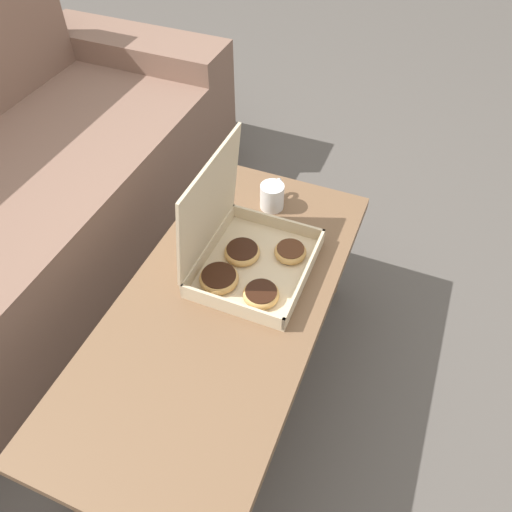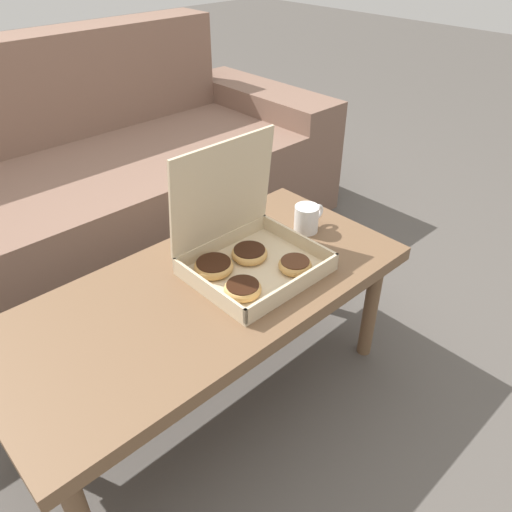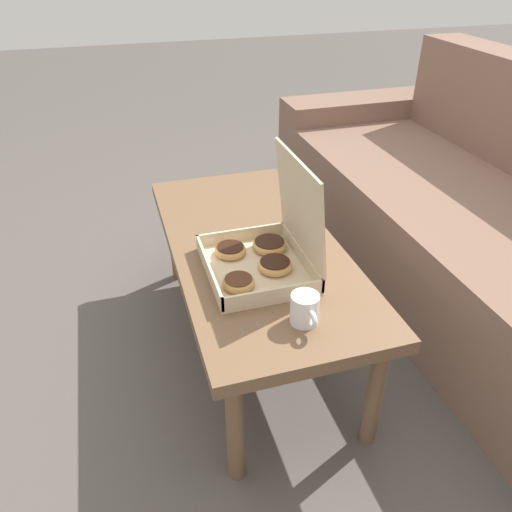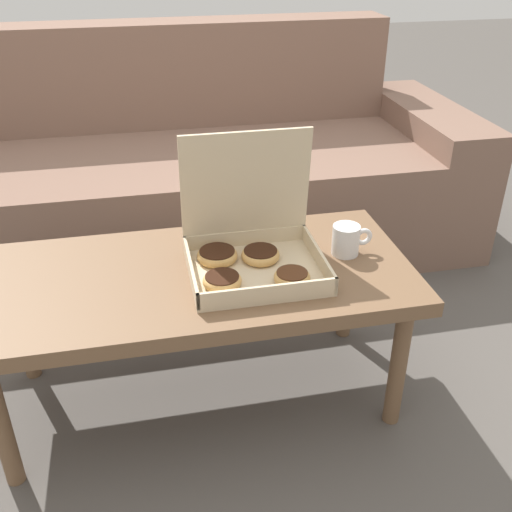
{
  "view_description": "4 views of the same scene",
  "coord_description": "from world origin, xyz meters",
  "views": [
    {
      "loc": [
        -0.68,
        -0.51,
        1.44
      ],
      "look_at": [
        0.14,
        -0.18,
        0.46
      ],
      "focal_mm": 35.0,
      "sensor_mm": 36.0,
      "label": 1
    },
    {
      "loc": [
        -0.58,
        -0.96,
        1.2
      ],
      "look_at": [
        0.14,
        -0.18,
        0.46
      ],
      "focal_mm": 35.0,
      "sensor_mm": 36.0,
      "label": 2
    },
    {
      "loc": [
        1.28,
        -0.52,
        1.23
      ],
      "look_at": [
        0.14,
        -0.18,
        0.46
      ],
      "focal_mm": 35.0,
      "sensor_mm": 36.0,
      "label": 3
    },
    {
      "loc": [
        -0.12,
        -1.43,
        1.2
      ],
      "look_at": [
        0.14,
        -0.18,
        0.46
      ],
      "focal_mm": 42.0,
      "sensor_mm": 36.0,
      "label": 4
    }
  ],
  "objects": [
    {
      "name": "ground_plane",
      "position": [
        0.0,
        0.0,
        0.0
      ],
      "size": [
        12.0,
        12.0,
        0.0
      ],
      "primitive_type": "plane",
      "color": "#514C47"
    },
    {
      "name": "couch",
      "position": [
        0.0,
        0.82,
        0.28
      ],
      "size": [
        2.37,
        0.84,
        0.83
      ],
      "color": "#7A5B4C",
      "rests_on": "ground_plane"
    },
    {
      "name": "coffee_table",
      "position": [
        0.0,
        -0.14,
        0.37
      ],
      "size": [
        1.09,
        0.51,
        0.41
      ],
      "color": "brown",
      "rests_on": "ground_plane"
    },
    {
      "name": "pastry_box",
      "position": [
        0.13,
        -0.15,
        0.47
      ],
      "size": [
        0.33,
        0.29,
        0.33
      ],
      "color": "beige",
      "rests_on": "coffee_table"
    },
    {
      "name": "coffee_mug",
      "position": [
        0.4,
        -0.13,
        0.45
      ],
      "size": [
        0.11,
        0.07,
        0.08
      ],
      "color": "white",
      "rests_on": "coffee_table"
    }
  ]
}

